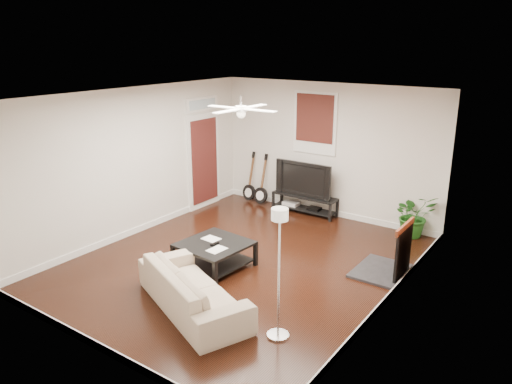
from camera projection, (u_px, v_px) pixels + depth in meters
room at (242, 183)px, 7.90m from camera, size 5.01×6.01×2.81m
brick_accent at (415, 195)px, 7.32m from camera, size 0.02×2.20×2.80m
fireplace at (391, 248)px, 7.76m from camera, size 0.80×1.10×0.92m
window_back at (315, 123)px, 10.23m from camera, size 1.00×0.06×1.30m
door_left at (204, 152)px, 10.78m from camera, size 0.08×1.00×2.50m
tv_stand at (305, 204)px, 10.64m from camera, size 1.45×0.39×0.41m
tv at (306, 178)px, 10.49m from camera, size 1.30×0.17×0.75m
coffee_table at (215, 255)px, 8.09m from camera, size 1.10×1.10×0.43m
sofa at (193, 288)px, 6.81m from camera, size 2.28×1.60×0.62m
floor_lamp at (279, 275)px, 5.99m from camera, size 0.38×0.38×1.74m
potted_plant at (414, 215)px, 9.31m from camera, size 1.02×1.01×0.85m
guitar_left at (249, 177)px, 11.31m from camera, size 0.40×0.31×1.17m
guitar_right at (261, 180)px, 11.09m from camera, size 0.38×0.28×1.17m
ceiling_fan at (241, 109)px, 7.55m from camera, size 1.24×1.24×0.32m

